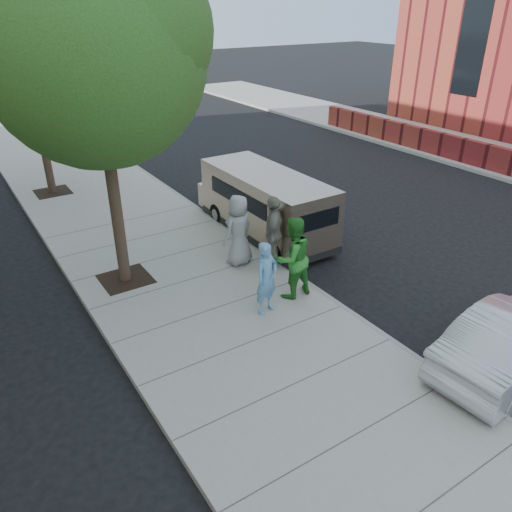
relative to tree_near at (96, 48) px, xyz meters
The scene contains 11 objects.
ground 6.45m from the tree_near, 46.82° to the right, with size 120.00×120.00×0.00m, color black.
sidewalk 6.11m from the tree_near, 62.43° to the right, with size 5.00×60.00×0.15m, color gray.
curb_face 7.02m from the tree_near, 33.03° to the right, with size 0.12×60.00×0.16m, color gray.
tree_near is the anchor object (origin of this frame).
tree_far 7.63m from the tree_near, 90.00° to the left, with size 3.92×3.80×6.49m.
parking_meter 6.08m from the tree_near, 42.90° to the right, with size 0.29×0.18×1.35m.
van 6.44m from the tree_near, ahead, with size 1.79×5.27×1.95m.
person_officer 5.91m from the tree_near, 55.88° to the right, with size 0.62×0.40×1.69m, color #5D97C6.
person_green_shirt 6.06m from the tree_near, 43.78° to the right, with size 0.96×0.75×1.98m, color #2C872C.
person_gray_shirt 5.32m from the tree_near, 16.14° to the right, with size 0.92×0.60×1.89m, color #969698.
person_striped_polo 5.78m from the tree_near, 23.33° to the right, with size 1.15×0.48×1.97m, color gray.
Camera 1 is at (-5.49, -8.51, 6.42)m, focal length 35.00 mm.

